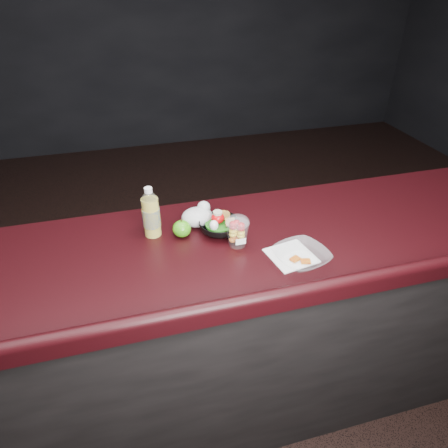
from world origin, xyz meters
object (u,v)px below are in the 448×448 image
at_px(fruit_cup, 237,231).
at_px(green_apple, 182,229).
at_px(snack_bowl, 219,226).
at_px(takeout_bowl, 301,257).
at_px(lemonade_bottle, 151,216).

relative_size(fruit_cup, green_apple, 1.69).
relative_size(fruit_cup, snack_bowl, 0.76).
bearing_deg(green_apple, takeout_bowl, -35.91).
relative_size(lemonade_bottle, green_apple, 2.75).
height_order(green_apple, snack_bowl, snack_bowl).
distance_m(lemonade_bottle, snack_bowl, 0.28).
xyz_separation_m(fruit_cup, green_apple, (-0.20, 0.12, -0.03)).
xyz_separation_m(lemonade_bottle, snack_bowl, (0.26, -0.06, -0.06)).
height_order(fruit_cup, takeout_bowl, fruit_cup).
bearing_deg(snack_bowl, fruit_cup, -66.41).
bearing_deg(snack_bowl, lemonade_bottle, 167.96).
relative_size(lemonade_bottle, snack_bowl, 1.24).
relative_size(lemonade_bottle, takeout_bowl, 0.89).
bearing_deg(lemonade_bottle, green_apple, -20.68).
distance_m(fruit_cup, green_apple, 0.23).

